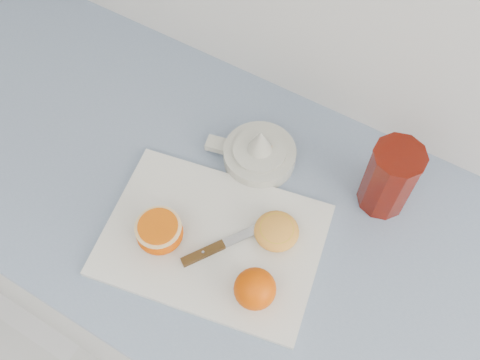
# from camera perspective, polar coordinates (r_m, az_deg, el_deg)

# --- Properties ---
(counter) EXTENTS (2.43, 0.64, 0.89)m
(counter) POSITION_cam_1_polar(r_m,az_deg,el_deg) (1.39, 3.35, -13.37)
(counter) COLOR silver
(counter) RESTS_ON ground
(cutting_board) EXTENTS (0.43, 0.34, 0.01)m
(cutting_board) POSITION_cam_1_polar(r_m,az_deg,el_deg) (0.96, -2.95, -6.37)
(cutting_board) COLOR silver
(cutting_board) RESTS_ON counter
(whole_orange) EXTENTS (0.07, 0.07, 0.07)m
(whole_orange) POSITION_cam_1_polar(r_m,az_deg,el_deg) (0.89, 1.61, -11.54)
(whole_orange) COLOR orange
(whole_orange) RESTS_ON cutting_board
(half_orange) EXTENTS (0.08, 0.08, 0.05)m
(half_orange) POSITION_cam_1_polar(r_m,az_deg,el_deg) (0.94, -8.57, -5.53)
(half_orange) COLOR orange
(half_orange) RESTS_ON cutting_board
(squeezed_shell) EXTENTS (0.08, 0.08, 0.03)m
(squeezed_shell) POSITION_cam_1_polar(r_m,az_deg,el_deg) (0.95, 3.92, -5.45)
(squeezed_shell) COLOR orange
(squeezed_shell) RESTS_ON cutting_board
(paring_knife) EXTENTS (0.11, 0.16, 0.01)m
(paring_knife) POSITION_cam_1_polar(r_m,az_deg,el_deg) (0.94, -3.04, -7.41)
(paring_knife) COLOR #4C3211
(paring_knife) RESTS_ON cutting_board
(citrus_juicer) EXTENTS (0.18, 0.14, 0.09)m
(citrus_juicer) POSITION_cam_1_polar(r_m,az_deg,el_deg) (1.03, 2.02, 2.91)
(citrus_juicer) COLOR silver
(citrus_juicer) RESTS_ON counter
(red_tumbler) EXTENTS (0.09, 0.09, 0.15)m
(red_tumbler) POSITION_cam_1_polar(r_m,az_deg,el_deg) (0.98, 15.62, 0.00)
(red_tumbler) COLOR #5E0E04
(red_tumbler) RESTS_ON counter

